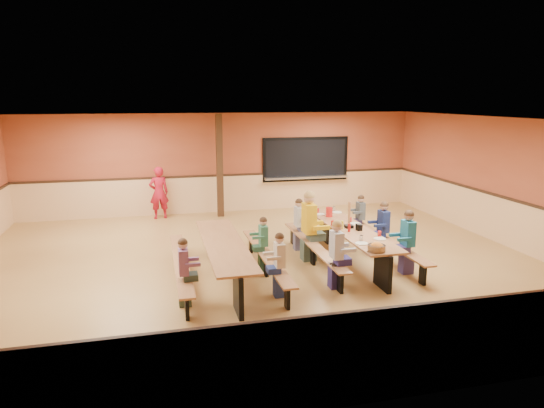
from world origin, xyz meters
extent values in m
plane|color=olive|center=(0.00, 0.00, 0.00)|extent=(12.00, 12.00, 0.00)
cube|color=#9A482C|center=(0.00, 5.00, 1.50)|extent=(12.00, 0.04, 3.00)
cube|color=#9A482C|center=(0.00, -5.00, 1.50)|extent=(12.00, 0.04, 3.00)
cube|color=#9A482C|center=(6.00, 0.00, 1.50)|extent=(0.04, 10.00, 3.00)
cube|color=white|center=(0.00, 0.00, 3.00)|extent=(12.00, 10.00, 0.04)
cube|color=black|center=(2.60, 4.97, 1.55)|extent=(2.60, 0.06, 1.20)
cube|color=silver|center=(2.60, 4.88, 0.98)|extent=(2.70, 0.28, 0.06)
cube|color=#311D10|center=(-0.20, 4.40, 1.50)|extent=(0.18, 0.18, 3.00)
cube|color=#9E673F|center=(1.93, -0.32, 0.72)|extent=(0.75, 3.60, 0.04)
cube|color=black|center=(1.93, -1.87, 0.35)|extent=(0.08, 0.60, 0.70)
cube|color=black|center=(1.93, 1.23, 0.35)|extent=(0.08, 0.60, 0.70)
cube|color=#9E673F|center=(1.10, -0.32, 0.43)|extent=(0.26, 3.60, 0.04)
cube|color=black|center=(1.10, -0.32, 0.21)|extent=(0.06, 0.18, 0.41)
cube|color=#9E673F|center=(2.75, -0.32, 0.43)|extent=(0.26, 3.60, 0.04)
cube|color=black|center=(2.75, -0.32, 0.21)|extent=(0.06, 0.18, 0.41)
cube|color=#9E673F|center=(-0.83, -0.74, 0.72)|extent=(0.75, 3.60, 0.04)
cube|color=black|center=(-0.83, -2.29, 0.35)|extent=(0.08, 0.60, 0.70)
cube|color=black|center=(-0.83, 0.81, 0.35)|extent=(0.08, 0.60, 0.70)
cube|color=#9E673F|center=(-1.66, -0.74, 0.43)|extent=(0.26, 3.60, 0.04)
cube|color=black|center=(-1.66, -0.74, 0.21)|extent=(0.06, 0.18, 0.41)
cube|color=#9E673F|center=(-0.01, -0.74, 0.43)|extent=(0.26, 3.60, 0.04)
cube|color=black|center=(-0.01, -0.74, 0.21)|extent=(0.06, 0.18, 0.41)
imported|color=#AF1428|center=(-1.96, 4.55, 0.76)|extent=(0.61, 0.45, 1.52)
cylinder|color=red|center=(1.84, 0.75, 0.85)|extent=(0.16, 0.16, 0.22)
cube|color=black|center=(2.03, -0.52, 0.80)|extent=(0.10, 0.14, 0.13)
cylinder|color=yellow|center=(1.73, -0.33, 0.82)|extent=(0.06, 0.06, 0.17)
cylinder|color=#B2140F|center=(1.79, -0.57, 0.82)|extent=(0.06, 0.06, 0.17)
cube|color=black|center=(1.91, -0.27, 0.77)|extent=(0.16, 0.16, 0.06)
cube|color=#9E673F|center=(1.91, -0.27, 1.05)|extent=(0.02, 0.09, 0.50)
camera|label=1|loc=(-2.04, -9.55, 3.44)|focal=32.00mm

